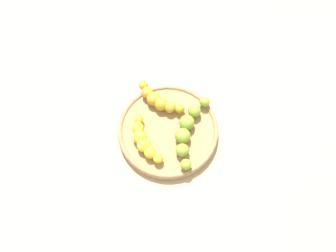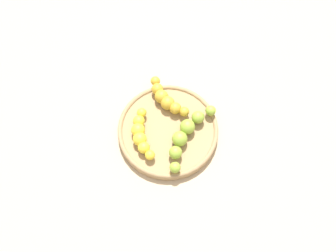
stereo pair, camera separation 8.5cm
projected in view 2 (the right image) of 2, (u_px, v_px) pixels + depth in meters
ground_plane at (168, 133)px, 0.89m from camera, size 2.40×2.40×0.00m
fruit_bowl at (168, 131)px, 0.88m from camera, size 0.22×0.22×0.02m
banana_green at (186, 134)px, 0.85m from camera, size 0.16×0.09×0.03m
banana_spotted at (166, 99)px, 0.88m from camera, size 0.05×0.12×0.03m
banana_yellow at (141, 134)px, 0.85m from camera, size 0.06×0.11×0.03m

